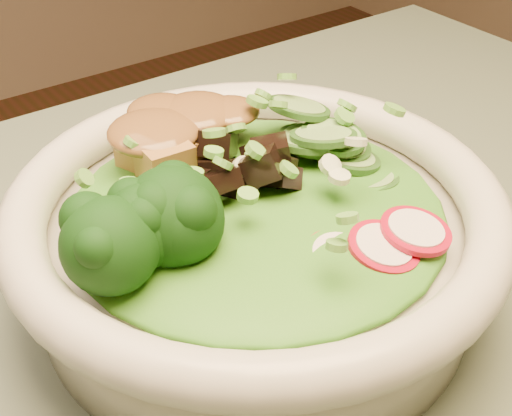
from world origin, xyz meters
TOP-DOWN VIEW (x-y plane):
  - salad_bowl at (0.12, 0.07)m, footprint 0.31×0.31m
  - lettuce_bed at (0.12, 0.07)m, footprint 0.23×0.23m
  - broccoli_florets at (0.05, 0.06)m, footprint 0.10×0.09m
  - radish_slices at (0.14, 0.00)m, footprint 0.13×0.07m
  - cucumber_slices at (0.19, 0.09)m, footprint 0.09×0.09m
  - mushroom_heap at (0.11, 0.09)m, footprint 0.09×0.09m
  - tofu_cubes at (0.10, 0.14)m, footprint 0.11×0.09m
  - peanut_sauce at (0.10, 0.14)m, footprint 0.08×0.06m
  - scallion_garnish at (0.12, 0.07)m, footprint 0.22×0.22m

SIDE VIEW (x-z plane):
  - salad_bowl at x=0.12m, z-range 0.75..0.84m
  - lettuce_bed at x=0.12m, z-range 0.80..0.83m
  - radish_slices at x=0.14m, z-range 0.81..0.83m
  - cucumber_slices at x=0.19m, z-range 0.81..0.85m
  - tofu_cubes at x=0.10m, z-range 0.81..0.85m
  - mushroom_heap at x=0.11m, z-range 0.81..0.86m
  - broccoli_florets at x=0.05m, z-range 0.81..0.86m
  - scallion_garnish at x=0.12m, z-range 0.83..0.86m
  - peanut_sauce at x=0.10m, z-range 0.84..0.86m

